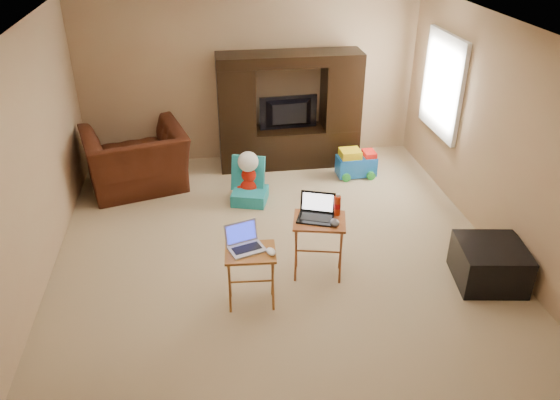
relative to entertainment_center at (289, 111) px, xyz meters
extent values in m
plane|color=#CCBA8D|center=(-0.52, -2.36, -0.85)|extent=(5.50, 5.50, 0.00)
plane|color=silver|center=(-0.52, -2.36, 1.65)|extent=(5.50, 5.50, 0.00)
plane|color=tan|center=(-0.52, 0.39, 0.40)|extent=(5.00, 0.00, 5.00)
plane|color=tan|center=(-0.52, -5.11, 0.40)|extent=(5.00, 0.00, 5.00)
plane|color=tan|center=(-3.02, -2.36, 0.40)|extent=(0.00, 5.50, 5.50)
plane|color=tan|center=(1.98, -2.36, 0.40)|extent=(0.00, 5.50, 5.50)
plane|color=white|center=(1.96, -0.81, 0.55)|extent=(0.00, 1.20, 1.20)
cube|color=white|center=(1.94, -0.81, 0.55)|extent=(0.06, 1.14, 1.34)
cube|color=black|center=(0.00, 0.00, 0.00)|extent=(2.08, 0.53, 1.70)
imported|color=black|center=(0.00, -0.04, -0.03)|extent=(0.87, 0.17, 0.50)
imported|color=#431D0E|center=(-2.21, -0.48, -0.42)|extent=(1.56, 1.45, 0.85)
cube|color=black|center=(1.61, -3.22, -0.63)|extent=(0.77, 0.77, 0.43)
cube|color=#A26327|center=(-0.91, -3.21, -0.53)|extent=(0.51, 0.42, 0.63)
cube|color=brown|center=(-0.15, -2.84, -0.50)|extent=(0.62, 0.54, 0.69)
cube|color=#B8B8BD|center=(-0.94, -3.18, -0.10)|extent=(0.40, 0.36, 0.24)
cube|color=black|center=(-0.19, -2.82, -0.04)|extent=(0.44, 0.40, 0.24)
ellipsoid|color=white|center=(-0.72, -3.28, -0.19)|extent=(0.11, 0.14, 0.05)
ellipsoid|color=#434247|center=(-0.02, -2.96, -0.13)|extent=(0.10, 0.15, 0.06)
cylinder|color=red|center=(0.05, -2.76, -0.05)|extent=(0.07, 0.07, 0.21)
camera|label=1|loc=(-1.26, -7.52, 2.74)|focal=35.00mm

